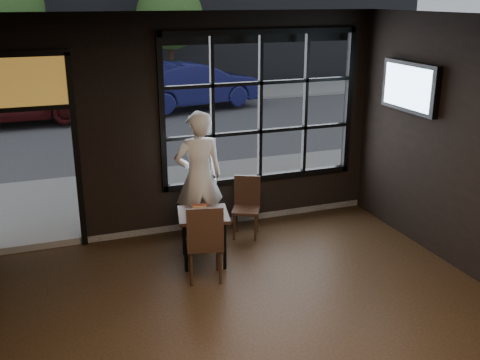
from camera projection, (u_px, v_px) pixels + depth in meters
name	position (u px, v px, depth m)	size (l,w,h in m)	color
ceiling	(288.00, 20.00, 4.43)	(6.00, 7.00, 0.02)	black
window_frame	(260.00, 107.00, 8.39)	(3.06, 0.12, 2.28)	black
stained_transom	(21.00, 82.00, 7.13)	(1.20, 0.06, 0.70)	orange
street_asphalt	(76.00, 70.00, 26.84)	(60.00, 41.00, 0.04)	#545456
cafe_table	(204.00, 237.00, 7.42)	(0.65, 0.65, 0.70)	#311F15
chair_near	(204.00, 241.00, 6.93)	(0.44, 0.44, 1.02)	#311F15
chair_window	(246.00, 208.00, 8.18)	(0.38, 0.38, 0.89)	#311F15
man	(199.00, 177.00, 7.90)	(0.70, 0.46, 1.91)	white
hotdog	(199.00, 207.00, 7.45)	(0.20, 0.08, 0.06)	tan
cup	(191.00, 215.00, 7.13)	(0.12, 0.12, 0.10)	silver
tv	(410.00, 87.00, 7.74)	(0.13, 1.17, 0.69)	black
navy_car	(193.00, 84.00, 17.23)	(1.46, 4.19, 1.38)	#181A53
maroon_car	(6.00, 95.00, 15.05)	(1.76, 4.38, 1.49)	#471010
tree_left	(1.00, 8.00, 16.73)	(2.53, 2.53, 4.33)	#332114
tree_right	(170.00, 16.00, 19.09)	(2.27, 2.27, 3.87)	#332114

